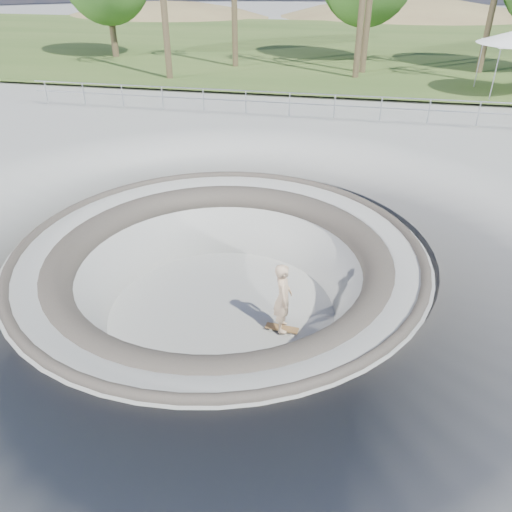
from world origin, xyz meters
name	(u,v)px	position (x,y,z in m)	size (l,w,h in m)	color
ground	(219,248)	(0.00, 0.00, 0.00)	(180.00, 180.00, 0.00)	gray
skate_bowl	(222,307)	(0.00, 0.00, -1.83)	(14.00, 14.00, 4.10)	gray
grass_strip	(328,44)	(0.00, 34.00, 0.22)	(180.00, 36.00, 0.12)	#375020
distant_hills	(368,80)	(3.78, 57.17, -7.02)	(103.20, 45.00, 28.60)	brown
safety_railing	(289,104)	(0.00, 12.00, 0.69)	(25.00, 0.06, 1.03)	#999DA1
skateboard	(282,328)	(1.73, -0.56, -1.83)	(0.87, 0.32, 0.09)	#97663C
skater	(283,298)	(1.73, -0.56, -0.87)	(0.69, 0.45, 1.88)	#CFAB86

